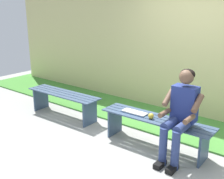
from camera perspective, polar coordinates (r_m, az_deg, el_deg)
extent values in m
cube|color=#9E9E99|center=(4.34, -10.43, -12.67)|extent=(10.00, 7.00, 0.04)
cube|color=#478C38|center=(5.91, 6.17, -3.96)|extent=(9.00, 1.82, 0.03)
cube|color=#D1C684|center=(5.72, 13.38, 8.06)|extent=(9.50, 0.24, 2.55)
cube|color=#384C6B|center=(4.37, 9.92, -5.27)|extent=(1.76, 0.12, 0.02)
cube|color=#384C6B|center=(4.29, 9.27, -5.70)|extent=(1.76, 0.12, 0.02)
cube|color=#384C6B|center=(4.20, 8.58, -6.15)|extent=(1.76, 0.12, 0.02)
cube|color=#384C6B|center=(4.12, 7.87, -6.61)|extent=(1.76, 0.12, 0.02)
cube|color=#384C6B|center=(4.08, 18.36, -11.29)|extent=(0.04, 0.37, 0.46)
cube|color=#384C6B|center=(4.71, 0.61, -6.54)|extent=(0.04, 0.37, 0.46)
cube|color=#384C6B|center=(5.57, -8.85, -0.41)|extent=(1.62, 0.12, 0.02)
cube|color=#384C6B|center=(5.50, -9.63, -0.67)|extent=(1.62, 0.12, 0.02)
cube|color=#384C6B|center=(5.43, -10.43, -0.93)|extent=(1.62, 0.12, 0.02)
cube|color=#384C6B|center=(5.36, -11.25, -1.20)|extent=(1.62, 0.12, 0.02)
cube|color=#384C6B|center=(5.09, -4.57, -4.79)|extent=(0.04, 0.37, 0.46)
cube|color=#384C6B|center=(6.04, -14.38, -1.77)|extent=(0.04, 0.37, 0.46)
cube|color=navy|center=(3.97, 14.71, -2.80)|extent=(0.34, 0.20, 0.50)
sphere|color=brown|center=(3.85, 15.06, 2.50)|extent=(0.20, 0.20, 0.20)
ellipsoid|color=black|center=(3.87, 15.27, 3.01)|extent=(0.20, 0.19, 0.15)
cylinder|color=navy|center=(3.86, 14.44, -7.36)|extent=(0.13, 0.40, 0.13)
cylinder|color=navy|center=(3.92, 12.04, -6.77)|extent=(0.13, 0.40, 0.13)
cylinder|color=navy|center=(3.81, 12.88, -12.16)|extent=(0.11, 0.11, 0.55)
cube|color=black|center=(3.88, 12.24, -15.63)|extent=(0.10, 0.22, 0.07)
cylinder|color=navy|center=(3.88, 10.44, -11.46)|extent=(0.11, 0.11, 0.55)
cube|color=black|center=(3.95, 9.83, -14.88)|extent=(0.10, 0.22, 0.07)
cylinder|color=brown|center=(3.80, 17.18, -2.74)|extent=(0.08, 0.28, 0.23)
cylinder|color=brown|center=(3.74, 15.58, -5.91)|extent=(0.07, 0.26, 0.07)
cylinder|color=brown|center=(3.96, 11.54, -1.55)|extent=(0.08, 0.28, 0.23)
cylinder|color=brown|center=(3.87, 10.72, -4.76)|extent=(0.07, 0.26, 0.07)
sphere|color=gold|center=(4.19, 8.01, -5.41)|extent=(0.09, 0.09, 0.09)
cube|color=white|center=(4.34, 5.80, -4.99)|extent=(0.20, 0.15, 0.02)
cube|color=white|center=(4.44, 3.52, -4.41)|extent=(0.20, 0.15, 0.02)
cube|color=#1E478C|center=(4.39, 4.64, -4.81)|extent=(0.41, 0.17, 0.01)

